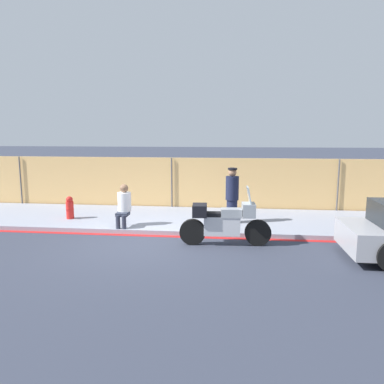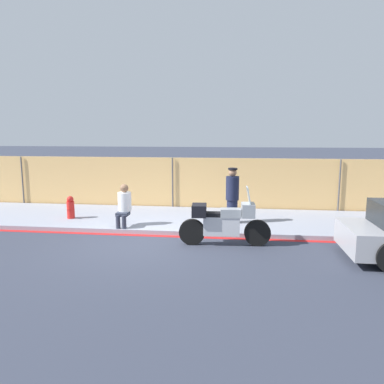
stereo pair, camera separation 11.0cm
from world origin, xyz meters
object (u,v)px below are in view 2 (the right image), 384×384
object	(u,v)px
person_seated_on_curb	(124,203)
officer_standing	(232,195)
motorcycle	(224,222)
fire_hydrant	(71,207)

from	to	relation	value
person_seated_on_curb	officer_standing	bearing A→B (deg)	13.51
person_seated_on_curb	motorcycle	bearing A→B (deg)	-21.21
officer_standing	fire_hydrant	size ratio (longest dim) A/B	2.32
fire_hydrant	person_seated_on_curb	bearing A→B (deg)	-19.81
person_seated_on_curb	fire_hydrant	size ratio (longest dim) A/B	1.71
motorcycle	fire_hydrant	xyz separation A→B (m)	(-4.93, 1.86, -0.13)
officer_standing	fire_hydrant	bearing A→B (deg)	-179.61
motorcycle	person_seated_on_curb	distance (m)	3.17
motorcycle	officer_standing	distance (m)	1.94
motorcycle	person_seated_on_curb	xyz separation A→B (m)	(-2.95, 1.14, 0.19)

